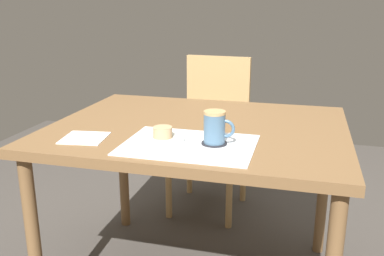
% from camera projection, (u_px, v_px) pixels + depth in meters
% --- Properties ---
extents(dining_table, '(1.15, 0.91, 0.73)m').
position_uv_depth(dining_table, '(198.00, 143.00, 1.72)').
color(dining_table, brown).
rests_on(dining_table, ground_plane).
extents(wooden_chair, '(0.45, 0.45, 0.89)m').
position_uv_depth(wooden_chair, '(212.00, 127.00, 2.51)').
color(wooden_chair, tan).
rests_on(wooden_chair, ground_plane).
extents(placemat, '(0.44, 0.33, 0.00)m').
position_uv_depth(placemat, '(189.00, 145.00, 1.45)').
color(placemat, white).
rests_on(placemat, dining_table).
extents(pastry_plate, '(0.15, 0.15, 0.01)m').
position_uv_depth(pastry_plate, '(163.00, 139.00, 1.49)').
color(pastry_plate, silver).
rests_on(pastry_plate, placemat).
extents(pastry, '(0.07, 0.07, 0.04)m').
position_uv_depth(pastry, '(163.00, 132.00, 1.48)').
color(pastry, tan).
rests_on(pastry, pastry_plate).
extents(coffee_coaster, '(0.09, 0.09, 0.00)m').
position_uv_depth(coffee_coaster, '(214.00, 143.00, 1.46)').
color(coffee_coaster, '#232328').
rests_on(coffee_coaster, placemat).
extents(coffee_mug, '(0.11, 0.07, 0.11)m').
position_uv_depth(coffee_mug, '(215.00, 127.00, 1.44)').
color(coffee_mug, slate).
rests_on(coffee_mug, coffee_coaster).
extents(teaspoon, '(0.13, 0.04, 0.01)m').
position_uv_depth(teaspoon, '(211.00, 158.00, 1.31)').
color(teaspoon, silver).
rests_on(teaspoon, placemat).
extents(paper_napkin, '(0.17, 0.17, 0.00)m').
position_uv_depth(paper_napkin, '(85.00, 138.00, 1.53)').
color(paper_napkin, white).
rests_on(paper_napkin, dining_table).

